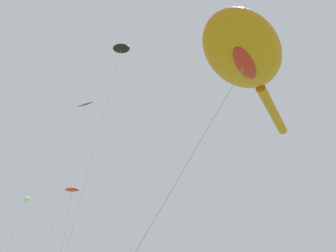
{
  "coord_description": "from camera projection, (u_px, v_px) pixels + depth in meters",
  "views": [
    {
      "loc": [
        -8.86,
        3.95,
        1.46
      ],
      "look_at": [
        -0.73,
        6.78,
        6.61
      ],
      "focal_mm": 35.4,
      "sensor_mm": 36.0,
      "label": 1
    }
  ],
  "objects": [
    {
      "name": "small_kite_diamond_red",
      "position": [
        121.0,
        50.0,
        22.37
      ],
      "size": [
        1.06,
        3.26,
        17.77
      ],
      "rotation": [
        0.0,
        0.0,
        -1.25
      ],
      "color": "black",
      "rests_on": "ground"
    },
    {
      "name": "small_kite_box_yellow",
      "position": [
        72.0,
        192.0,
        15.76
      ],
      "size": [
        1.93,
        1.43,
        7.08
      ],
      "rotation": [
        0.0,
        0.0,
        -1.28
      ],
      "color": "red",
      "rests_on": "ground"
    },
    {
      "name": "small_kite_triangle_green",
      "position": [
        21.0,
        214.0,
        26.38
      ],
      "size": [
        1.8,
        0.71,
        10.43
      ],
      "rotation": [
        0.0,
        0.0,
        1.24
      ],
      "color": "white",
      "rests_on": "ground"
    },
    {
      "name": "small_kite_delta_white",
      "position": [
        83.0,
        115.0,
        27.71
      ],
      "size": [
        1.71,
        3.75,
        17.86
      ],
      "rotation": [
        0.0,
        0.0,
        2.98
      ],
      "color": "black",
      "rests_on": "ground"
    },
    {
      "name": "big_show_kite",
      "position": [
        245.0,
        57.0,
        13.37
      ],
      "size": [
        9.26,
        6.92,
        11.39
      ],
      "rotation": [
        0.0,
        0.0,
        2.96
      ],
      "color": "orange",
      "rests_on": "ground"
    }
  ]
}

